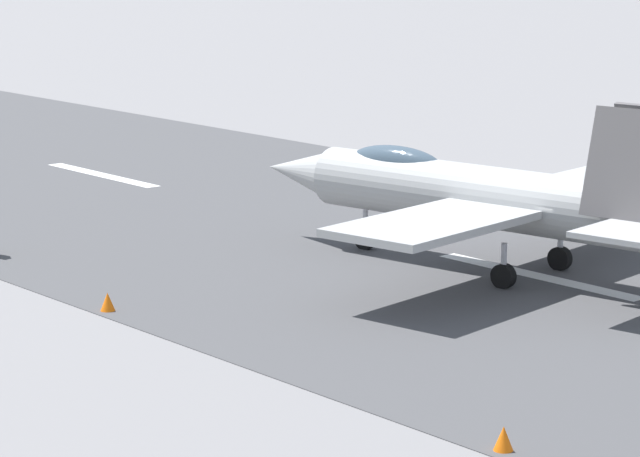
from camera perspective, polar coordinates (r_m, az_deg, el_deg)
ground_plane at (r=47.61m, az=8.42°, el=-1.85°), size 400.00×400.00×0.00m
runway_strip at (r=47.59m, az=8.44°, el=-1.85°), size 240.00×26.00×0.02m
fighter_jet at (r=47.92m, az=6.19°, el=1.28°), size 17.37×15.07×5.65m
marker_cone_near at (r=32.20m, az=6.91°, el=-7.85°), size 0.44×0.44×0.55m
marker_cone_mid at (r=43.48m, az=-7.99°, el=-2.75°), size 0.44×0.44×0.55m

